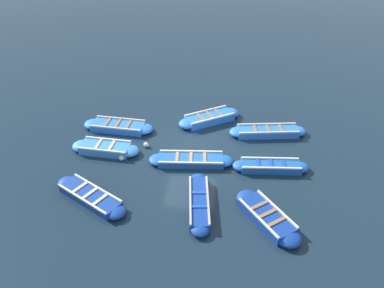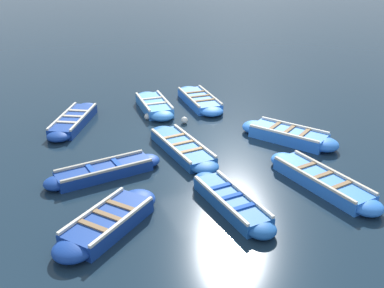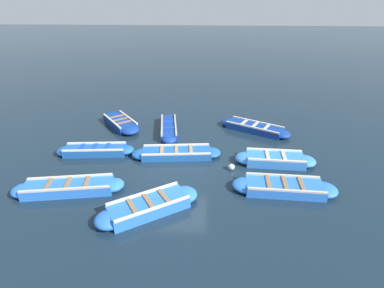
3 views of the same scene
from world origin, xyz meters
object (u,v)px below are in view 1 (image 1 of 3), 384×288
Objects in this scene: boat_broadside at (90,197)px; buoy_orange_near at (121,158)px; boat_stern_in at (199,202)px; boat_tucked at (268,132)px; boat_bow_out at (105,148)px; boat_alongside at (118,126)px; boat_end_of_row at (191,160)px; buoy_yellow_far at (146,145)px; boat_inner_gap at (209,118)px; boat_centre at (267,217)px; boat_outer_left at (271,166)px.

boat_broadside is 2.76m from buoy_orange_near.
boat_tucked is at bearing -27.97° from boat_stern_in.
boat_bow_out is at bearing 7.22° from boat_broadside.
boat_end_of_row is at bearing -119.86° from boat_alongside.
buoy_yellow_far is at bearing 39.07° from boat_stern_in.
boat_bow_out is 0.89× the size of boat_alongside.
boat_inner_gap reaches higher than boat_broadside.
boat_stern_in is at bearing -122.78° from buoy_orange_near.
boat_end_of_row is 2.53m from buoy_yellow_far.
boat_inner_gap is (6.90, 2.80, 0.01)m from boat_centre.
boat_stern_in is at bearing -178.79° from boat_inner_gap.
boat_tucked is (5.51, -2.92, 0.02)m from boat_stern_in.
boat_alongside is (5.07, 4.78, 0.01)m from boat_stern_in.
boat_broadside is at bearing 169.06° from buoy_orange_near.
boat_tucked is 1.16× the size of boat_inner_gap.
boat_stern_in is 6.97m from boat_alongside.
boat_stern_in is at bearing -87.34° from boat_broadside.
boat_broadside is at bearing 127.77° from boat_end_of_row.
boat_bow_out is at bearing 108.10° from buoy_yellow_far.
boat_alongside is 14.57× the size of buoy_yellow_far.
boat_alongside is at bearing 53.32° from boat_centre.
boat_centre reaches higher than boat_stern_in.
boat_stern_in is 0.99× the size of boat_broadside.
boat_stern_in is 1.04× the size of boat_inner_gap.
boat_inner_gap is 4.85m from boat_outer_left.
boat_stern_in is at bearing -166.15° from boat_end_of_row.
boat_tucked is 1.16× the size of boat_outer_left.
buoy_yellow_far is at bearing -127.65° from boat_alongside.
boat_alongside is at bearing 60.14° from boat_end_of_row.
boat_bow_out is at bearing 64.59° from boat_centre.
boat_outer_left is at bearing -179.68° from boat_tucked.
boat_tucked is 7.72m from boat_alongside.
boat_centre reaches higher than boat_outer_left.
boat_bow_out is at bearing 86.94° from boat_outer_left.
boat_inner_gap is at bearing 73.43° from boat_tucked.
boat_broadside reaches higher than boat_end_of_row.
boat_broadside is (-5.71, 7.34, -0.02)m from boat_tucked.
boat_outer_left reaches higher than boat_stern_in.
boat_end_of_row is at bearing 89.43° from boat_outer_left.
boat_bow_out is 0.97× the size of boat_outer_left.
boat_alongside is 4.74m from boat_end_of_row.
boat_centre is (-3.56, -7.50, 0.00)m from boat_bow_out.
boat_tucked is 6.19m from buoy_yellow_far.
boat_inner_gap is (0.91, 3.06, 0.02)m from boat_tucked.
boat_stern_in is 0.91× the size of boat_end_of_row.
buoy_orange_near is at bearing 91.33° from boat_outer_left.
boat_alongside is 2.71m from buoy_orange_near.
boat_end_of_row is 16.19× the size of buoy_orange_near.
boat_tucked is 1.19× the size of boat_bow_out.
buoy_orange_near is (-0.19, 3.23, -0.04)m from boat_end_of_row.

